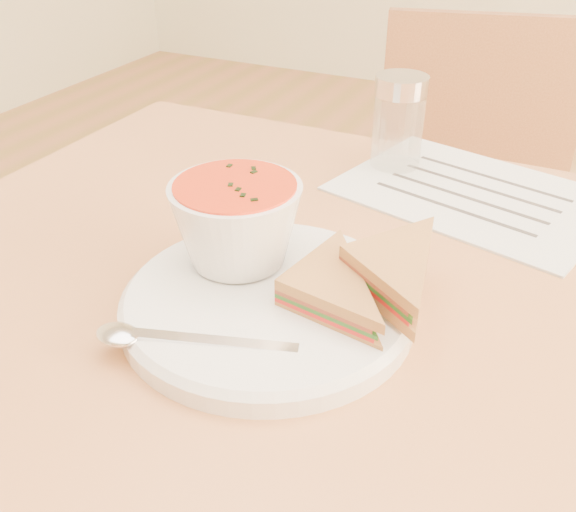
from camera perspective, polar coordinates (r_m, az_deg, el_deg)
The scene contains 8 objects.
chair_far at distance 1.29m, azimuth 15.20°, elevation -0.49°, with size 0.38×0.38×0.85m, color brown, non-canonical shape.
plate at distance 0.57m, azimuth -1.80°, elevation -4.32°, with size 0.26×0.26×0.02m, color white, non-canonical shape.
soup_bowl at distance 0.59m, azimuth -4.57°, elevation 2.57°, with size 0.12×0.12×0.08m, color white, non-canonical shape.
sandwich_half_a at distance 0.54m, azimuth -1.21°, elevation -3.52°, with size 0.10×0.10×0.03m, color #C08E43, non-canonical shape.
sandwich_half_b at distance 0.56m, azimuth 4.54°, elevation -0.49°, with size 0.11×0.11×0.03m, color #C08E43, non-canonical shape.
spoon at distance 0.51m, azimuth -9.02°, elevation -7.36°, with size 0.19×0.04×0.01m, color silver, non-canonical shape.
paper_menu at distance 0.80m, azimuth 16.09°, elevation 5.37°, with size 0.30×0.22×0.00m, color white, non-canonical shape.
condiment_shaker at distance 0.83m, azimuth 9.77°, elevation 11.60°, with size 0.07×0.07×0.12m, color silver, non-canonical shape.
Camera 1 is at (0.15, -0.49, 1.09)m, focal length 40.00 mm.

